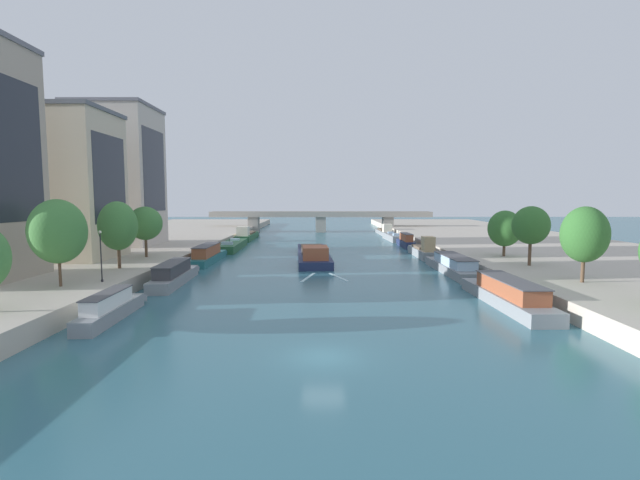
{
  "coord_description": "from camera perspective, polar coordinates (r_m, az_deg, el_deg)",
  "views": [
    {
      "loc": [
        -0.21,
        -25.94,
        9.46
      ],
      "look_at": [
        0.0,
        39.27,
        3.34
      ],
      "focal_mm": 25.18,
      "sensor_mm": 36.0,
      "label": 1
    }
  ],
  "objects": [
    {
      "name": "ground_plane",
      "position": [
        27.61,
        0.27,
        -14.67
      ],
      "size": [
        400.0,
        400.0,
        0.0
      ],
      "primitive_type": "plane",
      "color": "#336675"
    },
    {
      "name": "quay_left",
      "position": [
        89.22,
        -24.36,
        -0.68
      ],
      "size": [
        36.0,
        170.0,
        1.62
      ],
      "primitive_type": "cube",
      "color": "#B7AD9E",
      "rests_on": "ground"
    },
    {
      "name": "quay_right",
      "position": [
        89.4,
        24.23,
        -0.67
      ],
      "size": [
        36.0,
        170.0,
        1.62
      ],
      "primitive_type": "cube",
      "color": "#B7AD9E",
      "rests_on": "ground"
    },
    {
      "name": "barge_midriver",
      "position": [
        68.98,
        -1.05,
        -1.8
      ],
      "size": [
        5.93,
        25.16,
        2.82
      ],
      "color": "#1E284C",
      "rests_on": "ground"
    },
    {
      "name": "wake_behind_barge",
      "position": [
        53.89,
        0.23,
        -4.73
      ],
      "size": [
        5.59,
        6.05,
        0.03
      ],
      "color": "#A5D1DB",
      "rests_on": "ground"
    },
    {
      "name": "moored_boat_left_end",
      "position": [
        38.76,
        -25.25,
        -7.84
      ],
      "size": [
        1.93,
        10.54,
        2.29
      ],
      "color": "gray",
      "rests_on": "ground"
    },
    {
      "name": "moored_boat_left_upstream",
      "position": [
        52.17,
        -18.23,
        -4.2
      ],
      "size": [
        2.85,
        13.57,
        2.49
      ],
      "color": "gray",
      "rests_on": "ground"
    },
    {
      "name": "moored_boat_left_midway",
      "position": [
        68.19,
        -14.24,
        -1.84
      ],
      "size": [
        2.54,
        14.81,
        2.65
      ],
      "color": "#23666B",
      "rests_on": "ground"
    },
    {
      "name": "moored_boat_left_gap_after",
      "position": [
        84.67,
        -11.3,
        -0.69
      ],
      "size": [
        3.74,
        17.02,
        2.43
      ],
      "color": "#235633",
      "rests_on": "ground"
    },
    {
      "name": "moored_boat_left_second",
      "position": [
        103.43,
        -9.49,
        0.59
      ],
      "size": [
        3.28,
        15.89,
        3.3
      ],
      "color": "#235633",
      "rests_on": "ground"
    },
    {
      "name": "moored_boat_right_lone",
      "position": [
        42.99,
        22.46,
        -6.35
      ],
      "size": [
        3.18,
        15.8,
        2.48
      ],
      "color": "gray",
      "rests_on": "ground"
    },
    {
      "name": "moored_boat_right_far",
      "position": [
        59.48,
        16.34,
        -3.08
      ],
      "size": [
        3.33,
        16.2,
        2.27
      ],
      "color": "gray",
      "rests_on": "ground"
    },
    {
      "name": "moored_boat_right_gap_after",
      "position": [
        74.05,
        12.75,
        -1.3
      ],
      "size": [
        2.39,
        12.21,
        3.58
      ],
      "color": "gray",
      "rests_on": "ground"
    },
    {
      "name": "moored_boat_right_upstream",
      "position": [
        88.34,
        10.66,
        -0.15
      ],
      "size": [
        1.93,
        10.47,
        2.7
      ],
      "color": "#1E284C",
      "rests_on": "ground"
    },
    {
      "name": "moored_boat_right_midway",
      "position": [
        102.06,
        9.07,
        0.37
      ],
      "size": [
        3.15,
        13.58,
        2.45
      ],
      "color": "gray",
      "rests_on": "ground"
    },
    {
      "name": "moored_boat_right_downstream",
      "position": [
        117.83,
        8.03,
        1.12
      ],
      "size": [
        2.95,
        15.07,
        2.96
      ],
      "color": "gray",
      "rests_on": "ground"
    },
    {
      "name": "tree_left_midway",
      "position": [
        45.76,
        -30.55,
        0.94
      ],
      "size": [
        4.79,
        4.79,
        7.75
      ],
      "color": "brown",
      "rests_on": "quay_left"
    },
    {
      "name": "tree_left_second",
      "position": [
        54.63,
        -24.49,
        1.64
      ],
      "size": [
        4.19,
        4.19,
        7.48
      ],
      "color": "brown",
      "rests_on": "quay_left"
    },
    {
      "name": "tree_left_past_mid",
      "position": [
        63.83,
        -21.51,
        1.97
      ],
      "size": [
        4.39,
        4.39,
        6.72
      ],
      "color": "brown",
      "rests_on": "quay_left"
    },
    {
      "name": "tree_right_third",
      "position": [
        48.13,
        30.41,
        0.61
      ],
      "size": [
        4.16,
        4.16,
        7.08
      ],
      "color": "brown",
      "rests_on": "quay_right"
    },
    {
      "name": "tree_right_by_lamp",
      "position": [
        57.32,
        25.05,
        1.7
      ],
      "size": [
        4.17,
        4.17,
        6.91
      ],
      "color": "brown",
      "rests_on": "quay_right"
    },
    {
      "name": "tree_right_far",
      "position": [
        65.27,
        22.25,
        1.36
      ],
      "size": [
        4.4,
        4.4,
        6.17
      ],
      "color": "brown",
      "rests_on": "quay_right"
    },
    {
      "name": "lamppost_left_bank",
      "position": [
        46.57,
        -26.26,
        -1.6
      ],
      "size": [
        0.28,
        0.28,
        4.83
      ],
      "color": "black",
      "rests_on": "quay_left"
    },
    {
      "name": "building_left_corner",
      "position": [
        67.33,
        -30.61,
        6.11
      ],
      "size": [
        14.11,
        11.16,
        19.15
      ],
      "color": "beige",
      "rests_on": "quay_left"
    },
    {
      "name": "building_left_middle",
      "position": [
        83.11,
        -24.48,
        7.45
      ],
      "size": [
        12.61,
        12.35,
        23.08
      ],
      "color": "#BCB2A8",
      "rests_on": "quay_left"
    },
    {
      "name": "bridge_far",
      "position": [
        125.24,
        -0.09,
        2.7
      ],
      "size": [
        61.49,
        4.4,
        5.71
      ],
      "color": "#9E998E",
      "rests_on": "ground"
    }
  ]
}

